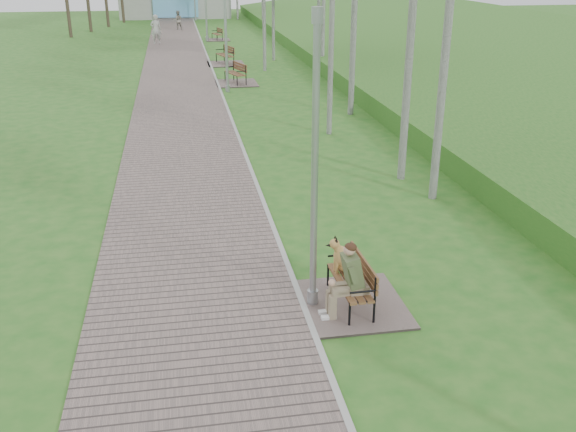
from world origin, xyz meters
The scene contains 12 objects.
ground centered at (0.00, 0.00, 0.00)m, with size 120.00×120.00×0.00m, color #235F1B.
walkway centered at (-1.75, 21.50, 0.02)m, with size 3.50×67.00×0.04m, color #635550.
kerb centered at (0.00, 21.50, 0.03)m, with size 0.10×67.00×0.05m, color #999993.
embankment centered at (12.00, 20.00, 0.00)m, with size 14.00×70.00×1.60m, color #507D2E.
bench_main centered at (0.72, -3.85, 0.41)m, with size 1.70×1.88×1.48m.
bench_second centered at (0.80, 16.31, 0.21)m, with size 1.84×2.04×1.13m.
bench_third centered at (0.79, 21.96, 0.22)m, with size 1.92×2.13×1.18m.
bench_far centered at (1.11, 32.64, 0.18)m, with size 1.59×1.77×0.98m.
lamp_post_near centered at (0.17, -3.70, 2.20)m, with size 0.18×0.18×4.72m.
lamp_post_second centered at (0.29, 14.46, 2.33)m, with size 0.19×0.19×4.98m.
pedestrian_near centered at (-2.94, 31.14, 0.93)m, with size 0.68×0.45×1.86m, color silver.
pedestrian_far centered at (-1.44, 39.55, 0.72)m, with size 0.70×0.55×1.45m, color gray.
Camera 1 is at (-1.82, -12.78, 5.37)m, focal length 40.00 mm.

